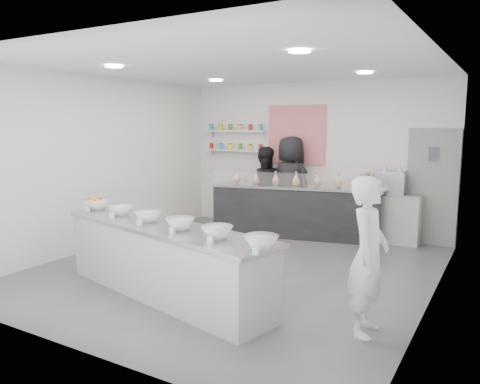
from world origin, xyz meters
name	(u,v)px	position (x,y,z in m)	size (l,w,h in m)	color
floor	(237,268)	(0.00, 0.00, 0.00)	(6.00, 6.00, 0.00)	#515156
ceiling	(237,66)	(0.00, 0.00, 3.00)	(6.00, 6.00, 0.00)	white
back_wall	(312,157)	(0.00, 3.00, 1.50)	(5.50, 5.50, 0.00)	white
left_wall	(103,163)	(-2.75, 0.00, 1.50)	(6.00, 6.00, 0.00)	white
right_wall	(436,183)	(2.75, 0.00, 1.50)	(6.00, 6.00, 0.00)	white
back_door	(432,188)	(2.30, 2.97, 1.05)	(0.88, 0.04, 2.10)	gray
pattern_panel	(296,135)	(-0.35, 2.98, 1.95)	(1.25, 0.03, 1.20)	red
jar_shelf_lower	(236,150)	(-1.75, 2.90, 1.60)	(1.45, 0.22, 0.04)	silver
jar_shelf_upper	(236,131)	(-1.75, 2.90, 2.02)	(1.45, 0.22, 0.04)	silver
preserve_jars	(235,137)	(-1.75, 2.88, 1.88)	(1.45, 0.10, 0.56)	red
downlight_0	(114,66)	(-1.40, -1.00, 2.98)	(0.24, 0.24, 0.02)	white
downlight_1	(300,51)	(1.40, -1.00, 2.98)	(0.24, 0.24, 0.02)	white
downlight_2	(216,81)	(-1.40, 1.60, 2.98)	(0.24, 0.24, 0.02)	white
downlight_3	(365,73)	(1.40, 1.60, 2.98)	(0.24, 0.24, 0.02)	white
prep_counter	(164,261)	(-0.23, -1.42, 0.46)	(3.38, 0.77, 0.92)	#B6B5B0
back_bar	(295,211)	(-0.04, 2.29, 0.50)	(3.23, 0.59, 1.00)	black
sneeze_guard	(293,181)	(0.02, 2.02, 1.14)	(3.18, 0.01, 0.27)	white
espresso_ledge	(385,217)	(1.55, 2.78, 0.46)	(1.24, 0.40, 0.92)	#B6B5B0
espresso_machine	(392,183)	(1.63, 2.78, 1.12)	(0.51, 0.35, 0.39)	#93969E
cup_stacks	(370,182)	(1.23, 2.78, 1.10)	(0.24, 0.24, 0.35)	#917460
prep_bowls	(163,220)	(-0.23, -1.42, 0.99)	(3.61, 0.46, 0.14)	white
label_cards	(144,231)	(-0.12, -1.91, 0.96)	(3.31, 0.04, 0.07)	white
cookie_bags	(296,179)	(-0.04, 2.29, 1.13)	(2.55, 0.15, 0.27)	#FF9CB9
woman_prep	(368,256)	(2.30, -1.19, 0.83)	(0.61, 0.40, 1.67)	white
staff_left	(264,188)	(-0.90, 2.60, 0.86)	(0.83, 0.65, 1.72)	black
staff_right	(290,185)	(-0.30, 2.60, 0.97)	(0.95, 0.62, 1.94)	black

